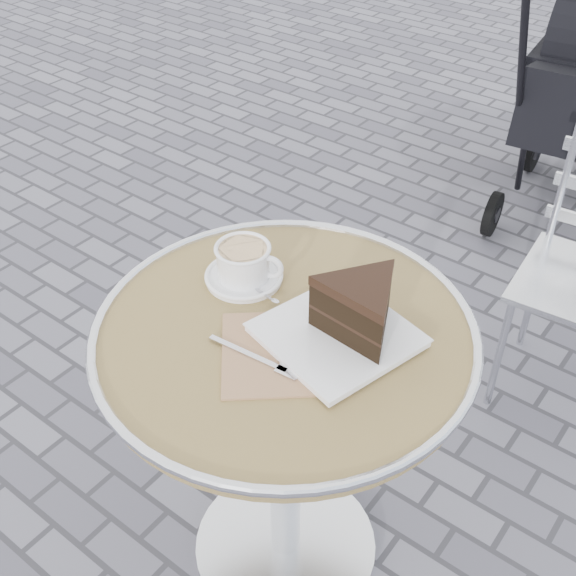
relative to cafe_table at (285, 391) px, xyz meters
The scene contains 4 objects.
ground 0.57m from the cafe_table, ahead, with size 80.00×80.00×0.00m, color slate.
cafe_table is the anchor object (origin of this frame).
cappuccino_set 0.26m from the cafe_table, 155.55° to the left, with size 0.18×0.15×0.08m.
cake_plate_set 0.26m from the cafe_table, 25.88° to the left, with size 0.37×0.40×0.13m.
Camera 1 is at (0.60, -0.78, 1.63)m, focal length 45.00 mm.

